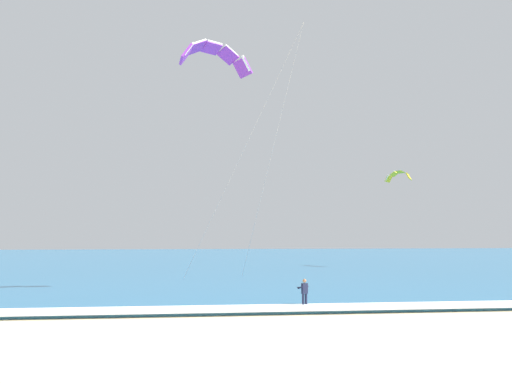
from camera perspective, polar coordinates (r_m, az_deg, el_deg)
ground_plane at (r=19.19m, az=21.49°, el=-17.12°), size 200.00×200.00×0.00m
sea at (r=88.25m, az=-1.07°, el=-7.37°), size 200.00×120.00×0.20m
surf_foam at (r=30.28m, az=10.30°, el=-12.23°), size 200.00×2.76×0.04m
surfboard at (r=30.78m, az=5.35°, el=-12.53°), size 0.92×1.46×0.09m
kitesurfer at (r=30.68m, az=5.32°, el=-10.83°), size 0.65×0.64×1.69m
kite_primary at (r=40.46m, az=-4.60°, el=14.70°), size 7.72×9.72×17.48m
kite_distant at (r=69.41m, az=15.37°, el=1.84°), size 2.40×3.81×1.49m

